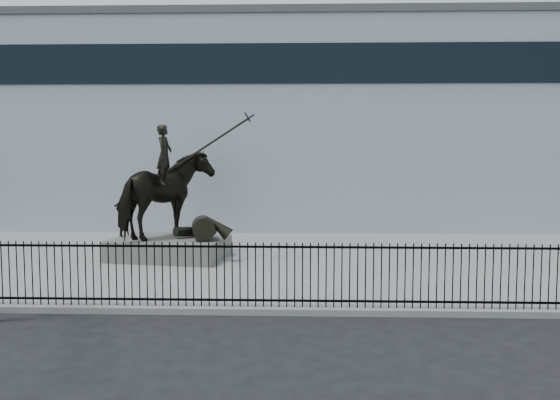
{
  "coord_description": "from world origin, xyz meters",
  "views": [
    {
      "loc": [
        0.01,
        -13.53,
        4.02
      ],
      "look_at": [
        -0.72,
        6.0,
        2.18
      ],
      "focal_mm": 42.0,
      "sensor_mm": 36.0,
      "label": 1
    }
  ],
  "objects": [
    {
      "name": "picket_fence",
      "position": [
        0.0,
        1.25,
        0.9
      ],
      "size": [
        22.1,
        0.1,
        1.5
      ],
      "color": "black",
      "rests_on": "plaza"
    },
    {
      "name": "ground",
      "position": [
        0.0,
        0.0,
        0.0
      ],
      "size": [
        120.0,
        120.0,
        0.0
      ],
      "primitive_type": "plane",
      "color": "black",
      "rests_on": "ground"
    },
    {
      "name": "building",
      "position": [
        0.0,
        20.0,
        4.5
      ],
      "size": [
        44.0,
        14.0,
        9.0
      ],
      "primitive_type": "cube",
      "color": "#B3B9C3",
      "rests_on": "ground"
    },
    {
      "name": "plaza",
      "position": [
        0.0,
        7.0,
        0.07
      ],
      "size": [
        30.0,
        12.0,
        0.15
      ],
      "primitive_type": "cube",
      "color": "gray",
      "rests_on": "ground"
    },
    {
      "name": "equestrian_statue",
      "position": [
        -4.28,
        7.2,
        2.2
      ],
      "size": [
        4.48,
        3.14,
        3.84
      ],
      "rotation": [
        0.0,
        0.0,
        -0.16
      ],
      "color": "black",
      "rests_on": "statue_plinth"
    },
    {
      "name": "statue_plinth",
      "position": [
        -4.35,
        7.21,
        0.48
      ],
      "size": [
        3.87,
        2.96,
        0.66
      ],
      "primitive_type": "cube",
      "rotation": [
        0.0,
        0.0,
        -0.16
      ],
      "color": "#5A5853",
      "rests_on": "plaza"
    }
  ]
}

